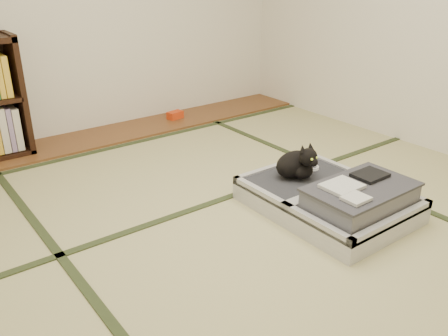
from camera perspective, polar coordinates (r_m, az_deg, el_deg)
floor at (r=2.79m, az=3.54°, el=-7.27°), size 4.50×4.50×0.00m
wood_strip at (r=4.36m, az=-13.76°, el=3.88°), size 4.00×0.50×0.02m
red_item at (r=4.68m, az=-5.90°, el=6.37°), size 0.16×0.12×0.07m
tatami_borders at (r=3.13m, az=-2.32°, el=-3.51°), size 4.00×4.50×0.01m
suitcase at (r=2.97m, az=12.94°, el=-3.60°), size 0.72×0.96×0.28m
cat at (r=3.08m, az=8.85°, el=0.49°), size 0.32×0.32×0.26m
cable_coil at (r=3.26m, az=10.54°, el=0.04°), size 0.10×0.10×0.02m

